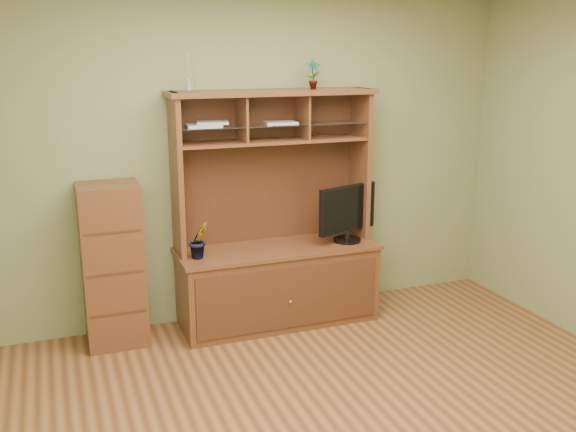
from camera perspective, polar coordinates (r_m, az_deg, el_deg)
room at (r=3.48m, az=6.73°, el=0.36°), size 4.54×4.04×2.74m
media_hutch at (r=5.28m, az=-1.02°, el=-4.00°), size 1.66×0.61×1.90m
monitor at (r=5.32m, az=5.32°, el=0.34°), size 0.58×0.24×0.47m
orchid_plant at (r=4.95m, az=-7.92°, el=-2.12°), size 0.19×0.16×0.29m
top_plant at (r=5.21m, az=2.21°, el=12.47°), size 0.13×0.10×0.23m
reed_diffuser at (r=4.91m, az=-8.85°, el=12.21°), size 0.06×0.06×0.29m
magazines at (r=5.01m, az=-4.99°, el=8.17°), size 0.90×0.23×0.04m
side_cabinet at (r=5.03m, az=-15.32°, el=-4.24°), size 0.45×0.41×1.25m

